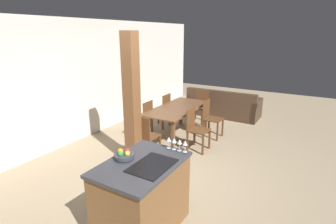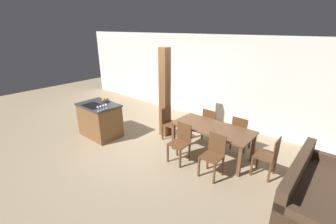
% 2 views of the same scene
% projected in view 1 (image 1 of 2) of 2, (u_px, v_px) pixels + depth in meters
% --- Properties ---
extents(ground_plane, '(16.00, 16.00, 0.00)m').
position_uv_depth(ground_plane, '(161.00, 173.00, 4.65)').
color(ground_plane, '#9E896B').
extents(wall_back, '(11.20, 0.08, 2.70)m').
position_uv_depth(wall_back, '(59.00, 85.00, 5.47)').
color(wall_back, silver).
rests_on(wall_back, ground_plane).
extents(kitchen_island, '(1.13, 0.79, 0.94)m').
position_uv_depth(kitchen_island, '(142.00, 196.00, 3.21)').
color(kitchen_island, brown).
rests_on(kitchen_island, ground_plane).
extents(fruit_bowl, '(0.25, 0.25, 0.11)m').
position_uv_depth(fruit_bowl, '(124.00, 155.00, 3.16)').
color(fruit_bowl, '#383D47').
rests_on(fruit_bowl, kitchen_island).
extents(wine_glass_near, '(0.06, 0.06, 0.16)m').
position_uv_depth(wine_glass_near, '(185.00, 143.00, 3.29)').
color(wine_glass_near, silver).
rests_on(wine_glass_near, kitchen_island).
extents(wine_glass_middle, '(0.06, 0.06, 0.16)m').
position_uv_depth(wine_glass_middle, '(180.00, 142.00, 3.33)').
color(wine_glass_middle, silver).
rests_on(wine_glass_middle, kitchen_island).
extents(wine_glass_far, '(0.06, 0.06, 0.16)m').
position_uv_depth(wine_glass_far, '(174.00, 141.00, 3.37)').
color(wine_glass_far, silver).
rests_on(wine_glass_far, kitchen_island).
extents(wine_glass_end, '(0.06, 0.06, 0.16)m').
position_uv_depth(wine_glass_end, '(169.00, 140.00, 3.40)').
color(wine_glass_end, silver).
rests_on(wine_glass_end, kitchen_island).
extents(dining_table, '(1.86, 0.87, 0.73)m').
position_uv_depth(dining_table, '(177.00, 111.00, 6.10)').
color(dining_table, brown).
rests_on(dining_table, ground_plane).
extents(dining_chair_near_left, '(0.40, 0.40, 0.89)m').
position_uv_depth(dining_chair_near_left, '(196.00, 128.00, 5.48)').
color(dining_chair_near_left, brown).
rests_on(dining_chair_near_left, ground_plane).
extents(dining_chair_near_right, '(0.40, 0.40, 0.89)m').
position_uv_depth(dining_chair_near_right, '(211.00, 118.00, 6.17)').
color(dining_chair_near_right, brown).
rests_on(dining_chair_near_right, ground_plane).
extents(dining_chair_far_left, '(0.40, 0.40, 0.89)m').
position_uv_depth(dining_chair_far_left, '(144.00, 118.00, 6.13)').
color(dining_chair_far_left, brown).
rests_on(dining_chair_far_left, ground_plane).
extents(dining_chair_far_right, '(0.40, 0.40, 0.89)m').
position_uv_depth(dining_chair_far_right, '(163.00, 110.00, 6.81)').
color(dining_chair_far_right, brown).
rests_on(dining_chair_far_right, ground_plane).
extents(dining_chair_head_end, '(0.40, 0.40, 0.89)m').
position_uv_depth(dining_chair_head_end, '(145.00, 136.00, 5.08)').
color(dining_chair_head_end, brown).
rests_on(dining_chair_head_end, ground_plane).
extents(dining_chair_foot_end, '(0.40, 0.40, 0.89)m').
position_uv_depth(dining_chair_foot_end, '(200.00, 105.00, 7.22)').
color(dining_chair_foot_end, brown).
rests_on(dining_chair_foot_end, ground_plane).
extents(couch, '(0.87, 2.09, 0.81)m').
position_uv_depth(couch, '(223.00, 107.00, 7.82)').
color(couch, '#473323').
rests_on(couch, ground_plane).
extents(timber_post, '(0.23, 0.23, 2.43)m').
position_uv_depth(timber_post, '(132.00, 101.00, 4.70)').
color(timber_post, brown).
rests_on(timber_post, ground_plane).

